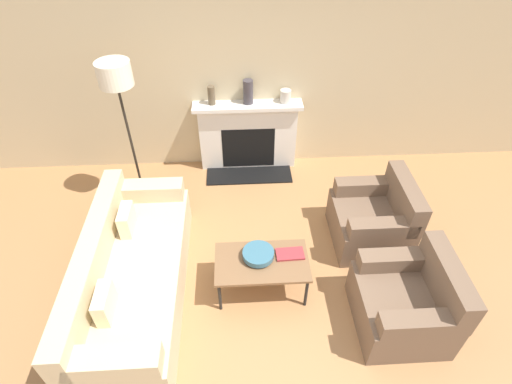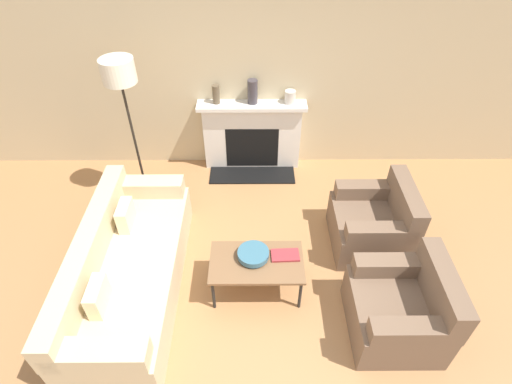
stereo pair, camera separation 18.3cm
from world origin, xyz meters
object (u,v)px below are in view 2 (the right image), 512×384
fireplace (252,136)px  mantel_vase_left (216,94)px  bowl (253,254)px  mantel_vase_center_right (290,97)px  coffee_table (257,264)px  floor_lamp (121,84)px  mantel_vase_center_left (253,92)px  couch (128,270)px  book (285,255)px  armchair_near (401,309)px  armchair_far (374,224)px

fireplace → mantel_vase_left: (-0.47, 0.02, 0.65)m
bowl → fireplace: bearing=90.4°
fireplace → mantel_vase_center_right: mantel_vase_center_right is taller
coffee_table → mantel_vase_center_right: mantel_vase_center_right is taller
fireplace → floor_lamp: 1.96m
fireplace → mantel_vase_center_left: mantel_vase_center_left is taller
couch → book: 1.64m
coffee_table → mantel_vase_center_right: bearing=78.4°
coffee_table → bowl: (-0.03, 0.05, 0.09)m
fireplace → bowl: bearing=-89.6°
couch → armchair_near: armchair_near is taller
couch → armchair_near: size_ratio=2.62×
couch → bowl: couch is taller
couch → floor_lamp: bearing=5.5°
bowl → mantel_vase_center_left: 2.28m
armchair_near → bowl: 1.50m
armchair_near → book: bearing=-117.0°
bowl → book: size_ratio=1.10×
couch → armchair_far: bearing=-76.6°
couch → mantel_vase_center_left: mantel_vase_center_left is taller
mantel_vase_left → mantel_vase_center_left: 0.48m
bowl → book: 0.33m
armchair_near → armchair_far: (0.00, 1.13, 0.00)m
fireplace → mantel_vase_left: bearing=178.1°
armchair_near → coffee_table: (-1.36, 0.48, 0.09)m
floor_lamp → fireplace: bearing=26.2°
armchair_far → book: bearing=-61.4°
couch → armchair_far: 2.77m
fireplace → couch: size_ratio=0.64×
armchair_near → mantel_vase_center_right: mantel_vase_center_right is taller
mantel_vase_center_left → mantel_vase_center_right: (0.50, 0.00, -0.08)m
book → floor_lamp: 2.57m
coffee_table → mantel_vase_left: size_ratio=3.79×
floor_lamp → armchair_far: bearing=-16.9°
bowl → mantel_vase_center_right: mantel_vase_center_right is taller
fireplace → floor_lamp: (-1.43, -0.70, 1.15)m
book → mantel_vase_center_right: size_ratio=1.70×
book → couch: bearing=179.7°
floor_lamp → mantel_vase_center_left: floor_lamp is taller
coffee_table → mantel_vase_center_left: (-0.04, 2.23, 0.77)m
armchair_near → mantel_vase_left: size_ratio=3.48×
fireplace → couch: bearing=-120.2°
mantel_vase_left → bowl: bearing=-77.4°
armchair_near → coffee_table: size_ratio=0.92×
armchair_far → mantel_vase_left: mantel_vase_left is taller
armchair_near → floor_lamp: bearing=-125.0°
fireplace → coffee_table: fireplace is taller
armchair_near → armchair_far: 1.13m
armchair_near → mantel_vase_left: (-1.88, 2.71, 0.83)m
coffee_table → book: size_ratio=3.25×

